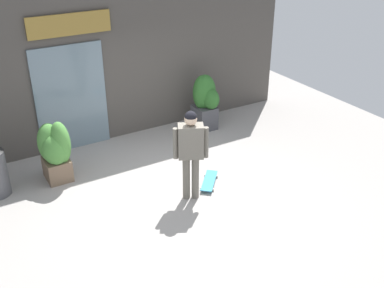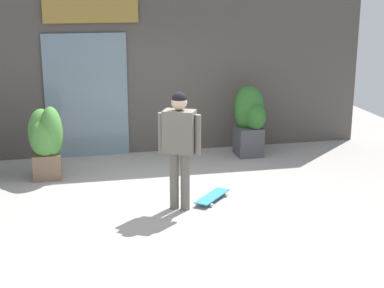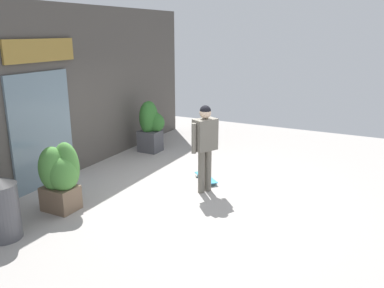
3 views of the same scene
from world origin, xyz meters
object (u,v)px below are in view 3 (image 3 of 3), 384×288
object	(u,v)px
skateboarder	(205,140)
skateboard	(206,178)
planter_box_left	(60,175)
trash_bin	(1,208)
planter_box_right	(150,124)

from	to	relation	value
skateboarder	skateboard	world-z (taller)	skateboarder
planter_box_left	trash_bin	world-z (taller)	planter_box_left
planter_box_right	trash_bin	world-z (taller)	planter_box_right
trash_bin	skateboarder	bearing A→B (deg)	-32.48
skateboarder	trash_bin	size ratio (longest dim) A/B	1.72
planter_box_right	trash_bin	xyz separation A→B (m)	(-4.78, -0.48, -0.23)
skateboarder	skateboard	size ratio (longest dim) A/B	2.41
skateboarder	trash_bin	world-z (taller)	skateboarder
planter_box_left	skateboard	bearing A→B (deg)	-34.11
planter_box_right	trash_bin	distance (m)	4.81
skateboarder	trash_bin	distance (m)	3.59
skateboarder	planter_box_right	distance (m)	3.00
skateboard	skateboarder	bearing A→B (deg)	154.24
skateboard	planter_box_left	xyz separation A→B (m)	(-2.40, 1.62, 0.58)
planter_box_left	trash_bin	distance (m)	1.15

